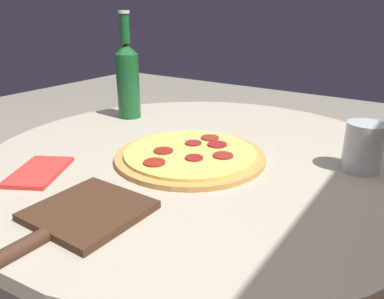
{
  "coord_description": "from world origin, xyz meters",
  "views": [
    {
      "loc": [
        0.62,
        0.4,
        1.02
      ],
      "look_at": [
        0.04,
        0.0,
        0.75
      ],
      "focal_mm": 35.0,
      "sensor_mm": 36.0,
      "label": 1
    }
  ],
  "objects_px": {
    "beer_bottle": "(128,78)",
    "drinking_glass": "(363,147)",
    "pizza": "(192,155)",
    "pizza_paddle": "(73,219)"
  },
  "relations": [
    {
      "from": "pizza",
      "to": "beer_bottle",
      "type": "height_order",
      "value": "beer_bottle"
    },
    {
      "from": "pizza",
      "to": "drinking_glass",
      "type": "relative_size",
      "value": 3.3
    },
    {
      "from": "pizza",
      "to": "pizza_paddle",
      "type": "bearing_deg",
      "value": -1.24
    },
    {
      "from": "pizza",
      "to": "drinking_glass",
      "type": "bearing_deg",
      "value": 114.16
    },
    {
      "from": "beer_bottle",
      "to": "drinking_glass",
      "type": "xyz_separation_m",
      "value": [
        0.03,
        0.61,
        -0.06
      ]
    },
    {
      "from": "beer_bottle",
      "to": "drinking_glass",
      "type": "distance_m",
      "value": 0.61
    },
    {
      "from": "beer_bottle",
      "to": "drinking_glass",
      "type": "relative_size",
      "value": 3.04
    },
    {
      "from": "pizza",
      "to": "pizza_paddle",
      "type": "height_order",
      "value": "pizza"
    },
    {
      "from": "drinking_glass",
      "to": "pizza_paddle",
      "type": "bearing_deg",
      "value": -35.13
    },
    {
      "from": "beer_bottle",
      "to": "pizza",
      "type": "bearing_deg",
      "value": 63.49
    }
  ]
}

